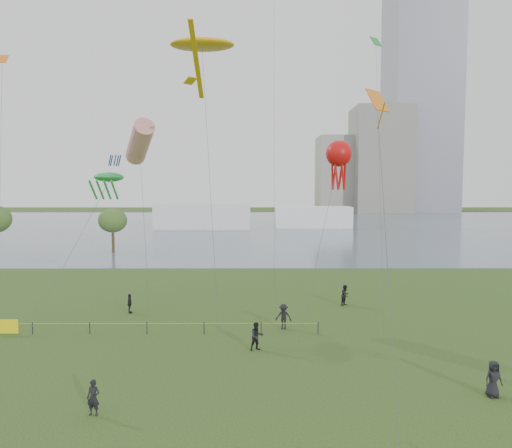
{
  "coord_description": "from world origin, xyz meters",
  "views": [
    {
      "loc": [
        -0.13,
        -20.95,
        10.52
      ],
      "look_at": [
        0.0,
        10.0,
        8.0
      ],
      "focal_mm": 35.0,
      "sensor_mm": 36.0,
      "label": 1
    }
  ],
  "objects": [
    {
      "name": "spectator_f",
      "position": [
        -7.42,
        0.98,
        0.82
      ],
      "size": [
        0.66,
        0.49,
        1.65
      ],
      "primitive_type": "imported",
      "rotation": [
        0.0,
        0.0,
        -0.16
      ],
      "color": "black",
      "rests_on": "ground_plane"
    },
    {
      "name": "fence",
      "position": [
        -13.75,
        13.26,
        0.55
      ],
      "size": [
        24.07,
        0.07,
        1.05
      ],
      "color": "black",
      "rests_on": "ground_plane"
    },
    {
      "name": "kite_stingray",
      "position": [
        -4.37,
        20.79,
        21.78
      ],
      "size": [
        5.28,
        10.15,
        22.27
      ],
      "rotation": [
        0.0,
        0.0,
        -0.24
      ],
      "color": "#3F3F42"
    },
    {
      "name": "spectator_d",
      "position": [
        11.68,
        2.86,
        0.91
      ],
      "size": [
        0.98,
        0.72,
        1.83
      ],
      "primitive_type": "imported",
      "rotation": [
        0.0,
        0.0,
        0.17
      ],
      "color": "black",
      "rests_on": "ground_plane"
    },
    {
      "name": "spectator_c",
      "position": [
        -10.24,
        18.92,
        0.79
      ],
      "size": [
        0.53,
        0.98,
        1.58
      ],
      "primitive_type": "imported",
      "rotation": [
        0.0,
        0.0,
        1.73
      ],
      "color": "black",
      "rests_on": "ground_plane"
    },
    {
      "name": "lake",
      "position": [
        0.0,
        100.0,
        0.02
      ],
      "size": [
        400.0,
        120.0,
        0.08
      ],
      "primitive_type": "cube",
      "color": "slate",
      "rests_on": "ground_plane"
    },
    {
      "name": "kite_delta",
      "position": [
        6.92,
        7.6,
        14.53
      ],
      "size": [
        2.99,
        14.18,
        15.96
      ],
      "rotation": [
        0.0,
        0.0,
        -0.39
      ],
      "color": "#3F3F42"
    },
    {
      "name": "spectator_a",
      "position": [
        0.05,
        9.81,
        0.9
      ],
      "size": [
        1.07,
        0.97,
        1.79
      ],
      "primitive_type": "imported",
      "rotation": [
        0.0,
        0.0,
        0.42
      ],
      "color": "black",
      "rests_on": "ground_plane"
    },
    {
      "name": "pavilion_left",
      "position": [
        -12.0,
        95.0,
        3.0
      ],
      "size": [
        22.0,
        8.0,
        6.0
      ],
      "primitive_type": "cube",
      "color": "white",
      "rests_on": "ground_plane"
    },
    {
      "name": "pavilion_right",
      "position": [
        14.0,
        98.0,
        2.5
      ],
      "size": [
        18.0,
        7.0,
        5.0
      ],
      "primitive_type": "cube",
      "color": "white",
      "rests_on": "ground_plane"
    },
    {
      "name": "spectator_b",
      "position": [
        2.01,
        14.41,
        0.92
      ],
      "size": [
        1.32,
        0.95,
        1.83
      ],
      "primitive_type": "imported",
      "rotation": [
        0.0,
        0.0,
        -0.25
      ],
      "color": "black",
      "rests_on": "ground_plane"
    },
    {
      "name": "tower",
      "position": [
        62.0,
        168.0,
        60.0
      ],
      "size": [
        24.0,
        24.0,
        120.0
      ],
      "primitive_type": "cube",
      "color": "slate",
      "rests_on": "ground_plane"
    },
    {
      "name": "small_kites",
      "position": [
        2.1,
        18.55,
        22.03
      ],
      "size": [
        39.92,
        17.31,
        11.56
      ],
      "color": "orange"
    },
    {
      "name": "spectator_g",
      "position": [
        7.77,
        21.41,
        0.9
      ],
      "size": [
        1.08,
        1.1,
        1.79
      ],
      "primitive_type": "imported",
      "rotation": [
        0.0,
        0.0,
        0.86
      ],
      "color": "black",
      "rests_on": "ground_plane"
    },
    {
      "name": "kite_creature",
      "position": [
        -11.71,
        19.05,
        10.99
      ],
      "size": [
        5.14,
        8.47,
        11.41
      ],
      "rotation": [
        0.0,
        0.0,
        -0.38
      ],
      "color": "#3F3F42"
    },
    {
      "name": "ground_plane",
      "position": [
        0.0,
        0.0,
        0.0
      ],
      "size": [
        400.0,
        400.0,
        0.0
      ],
      "primitive_type": "plane",
      "color": "#233C13"
    },
    {
      "name": "kite_windsock",
      "position": [
        -9.71,
        21.23,
        13.98
      ],
      "size": [
        4.19,
        5.97,
        15.85
      ],
      "rotation": [
        0.0,
        0.0,
        -0.01
      ],
      "color": "#3F3F42"
    },
    {
      "name": "kite_octopus",
      "position": [
        6.65,
        19.1,
        12.81
      ],
      "size": [
        4.84,
        8.93,
        13.95
      ],
      "rotation": [
        0.0,
        0.0,
        -0.25
      ],
      "color": "#3F3F42"
    },
    {
      "name": "building_low",
      "position": [
        32.0,
        168.0,
        14.0
      ],
      "size": [
        16.0,
        18.0,
        28.0
      ],
      "primitive_type": "cube",
      "color": "gray",
      "rests_on": "ground_plane"
    },
    {
      "name": "building_mid",
      "position": [
        46.0,
        162.0,
        19.0
      ],
      "size": [
        20.0,
        20.0,
        38.0
      ],
      "primitive_type": "cube",
      "color": "slate",
      "rests_on": "ground_plane"
    }
  ]
}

